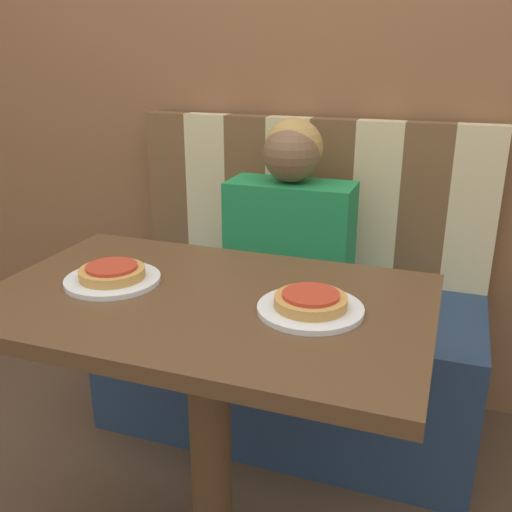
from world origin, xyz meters
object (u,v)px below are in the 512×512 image
Objects in this scene: plate_right at (311,308)px; pizza_right at (311,299)px; plate_left at (114,279)px; pizza_left at (113,271)px; person at (291,215)px.

pizza_right is (0.00, -0.00, 0.02)m from plate_right.
plate_right is (0.47, 0.00, 0.00)m from plate_left.
plate_left and plate_right have the same top height.
pizza_left is 0.47m from pizza_right.
plate_left is 1.00× the size of plate_right.
person reaches higher than pizza_left.
pizza_left is (0.00, -0.00, 0.02)m from plate_left.
person reaches higher than plate_left.
pizza_left is at bearing -109.83° from person.
pizza_left is (-0.47, -0.00, 0.02)m from plate_right.
plate_left is 0.02m from pizza_left.
pizza_right is at bearing -70.17° from person.
person is 2.63× the size of plate_left.
pizza_right reaches higher than plate_right.
person is 2.63× the size of plate_right.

